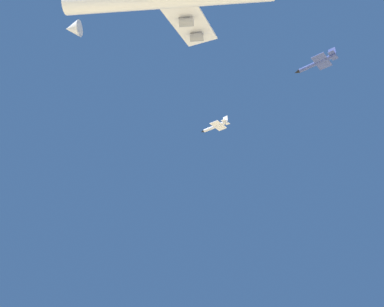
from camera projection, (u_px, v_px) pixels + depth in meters
chase_jet_lead at (317, 63)px, 131.40m from camera, size 15.10×9.06×4.00m
chase_jet_left_wing at (215, 126)px, 179.35m from camera, size 15.17×9.02×4.00m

